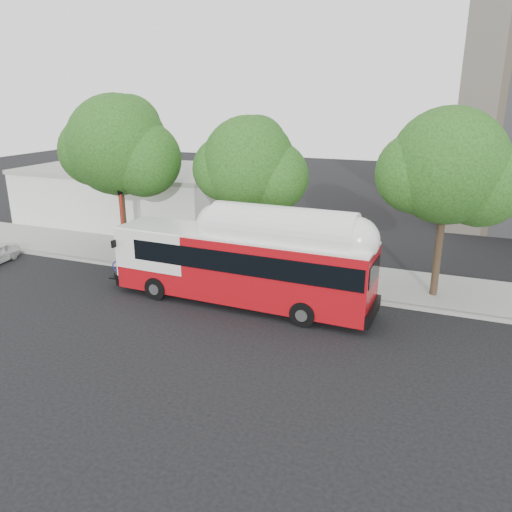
{
  "coord_description": "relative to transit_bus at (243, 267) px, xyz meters",
  "views": [
    {
      "loc": [
        9.29,
        -18.85,
        9.55
      ],
      "look_at": [
        0.63,
        3.0,
        1.98
      ],
      "focal_mm": 35.0,
      "sensor_mm": 36.0,
      "label": 1
    }
  ],
  "objects": [
    {
      "name": "signal_pole",
      "position": [
        -8.66,
        2.67,
        0.45
      ],
      "size": [
        0.13,
        0.42,
        4.48
      ],
      "color": "red",
      "rests_on": "ground"
    },
    {
      "name": "street_tree_left",
      "position": [
        -9.06,
        3.98,
        4.76
      ],
      "size": [
        6.67,
        5.8,
        9.74
      ],
      "color": "#2D2116",
      "rests_on": "ground"
    },
    {
      "name": "ground",
      "position": [
        -0.53,
        -1.58,
        -1.85
      ],
      "size": [
        120.0,
        120.0,
        0.0
      ],
      "primitive_type": "plane",
      "color": "black",
      "rests_on": "ground"
    },
    {
      "name": "street_tree_mid",
      "position": [
        -1.12,
        4.48,
        4.06
      ],
      "size": [
        5.75,
        5.0,
        8.62
      ],
      "color": "#2D2116",
      "rests_on": "ground"
    },
    {
      "name": "curb_strip",
      "position": [
        -0.53,
        2.32,
        -1.77
      ],
      "size": [
        60.0,
        0.3,
        0.15
      ],
      "primitive_type": "cube",
      "color": "gray",
      "rests_on": "ground"
    },
    {
      "name": "sidewalk",
      "position": [
        -0.53,
        4.92,
        -1.77
      ],
      "size": [
        60.0,
        5.0,
        0.15
      ],
      "primitive_type": "cube",
      "color": "gray",
      "rests_on": "ground"
    },
    {
      "name": "transit_bus",
      "position": [
        0.0,
        0.0,
        0.0
      ],
      "size": [
        13.46,
        3.22,
        3.95
      ],
      "rotation": [
        0.0,
        0.0,
        -0.04
      ],
      "color": "#A80B12",
      "rests_on": "ground"
    },
    {
      "name": "street_tree_right",
      "position": [
        8.91,
        4.28,
        4.41
      ],
      "size": [
        6.21,
        5.4,
        9.18
      ],
      "color": "#2D2116",
      "rests_on": "ground"
    },
    {
      "name": "red_curb_segment",
      "position": [
        -3.53,
        2.32,
        -1.77
      ],
      "size": [
        10.0,
        0.32,
        0.16
      ],
      "primitive_type": "cube",
      "color": "maroon",
      "rests_on": "ground"
    },
    {
      "name": "low_commercial_bldg",
      "position": [
        -14.53,
        12.42,
        0.3
      ],
      "size": [
        16.2,
        10.2,
        4.25
      ],
      "color": "silver",
      "rests_on": "ground"
    }
  ]
}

